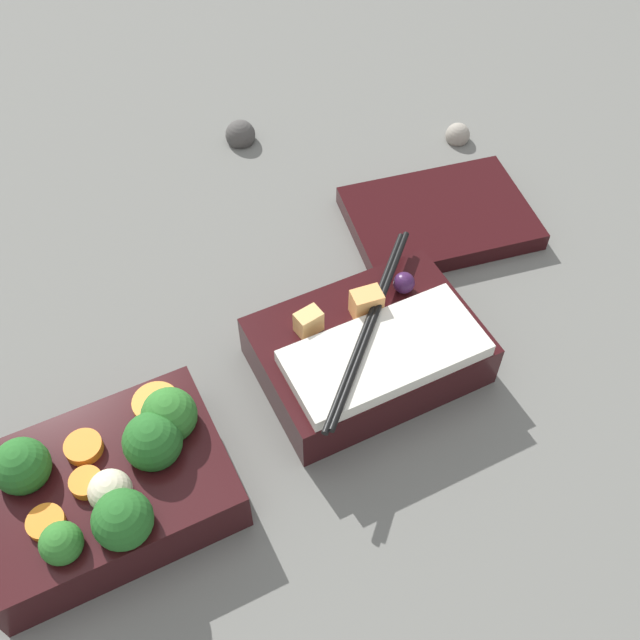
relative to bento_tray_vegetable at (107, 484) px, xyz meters
The scene contains 6 objects.
ground_plane 0.12m from the bento_tray_vegetable, 12.02° to the left, with size 3.00×3.00×0.00m, color slate.
bento_tray_vegetable is the anchor object (origin of this frame).
bento_tray_rice 0.22m from the bento_tray_vegetable, ahead, with size 0.17×0.15×0.07m.
bento_lid 0.39m from the bento_tray_vegetable, 21.10° to the left, with size 0.17×0.12×0.02m, color black.
pebble_1 0.51m from the bento_tray_vegetable, 28.18° to the left, with size 0.03×0.03×0.03m, color gray.
pebble_3 0.42m from the bento_tray_vegetable, 54.81° to the left, with size 0.03×0.03×0.03m, color #474442.
Camera 1 is at (-0.09, -0.30, 0.51)m, focal length 42.00 mm.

